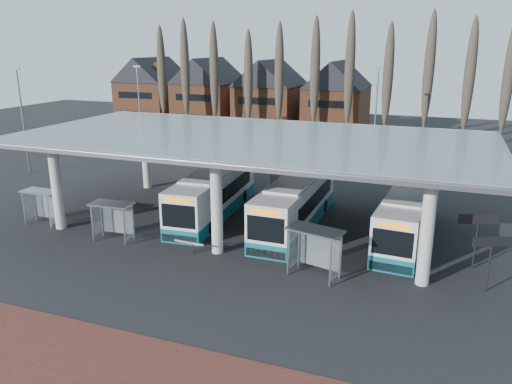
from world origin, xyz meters
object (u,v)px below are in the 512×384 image
at_px(bus_1, 214,193).
at_px(bus_2, 296,203).
at_px(shelter_1, 113,213).
at_px(shelter_2, 316,241).
at_px(shelter_0, 42,199).
at_px(bus_3, 408,215).

height_order(bus_1, bus_2, bus_2).
bearing_deg(shelter_1, shelter_2, -6.18).
height_order(shelter_0, shelter_2, shelter_2).
bearing_deg(shelter_1, bus_3, 18.01).
distance_m(bus_2, shelter_2, 8.01).
height_order(bus_1, shelter_2, bus_1).
xyz_separation_m(bus_1, shelter_0, (-10.44, -6.15, 0.18)).
relative_size(bus_3, shelter_2, 3.70).
height_order(shelter_0, shelter_1, shelter_1).
distance_m(shelter_0, shelter_1, 6.59).
height_order(bus_2, shelter_2, bus_2).
bearing_deg(shelter_0, shelter_2, -3.07).
height_order(bus_2, shelter_0, bus_2).
bearing_deg(bus_3, bus_2, -173.20).
height_order(bus_2, bus_3, bus_2).
distance_m(bus_1, shelter_0, 12.12).
bearing_deg(shelter_2, shelter_0, -169.85).
xyz_separation_m(bus_1, shelter_2, (9.68, -7.50, 0.41)).
height_order(bus_1, bus_3, bus_1).
bearing_deg(shelter_2, bus_3, 74.92).
relative_size(bus_3, shelter_0, 4.53).
distance_m(bus_3, shelter_1, 19.24).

